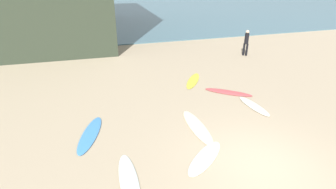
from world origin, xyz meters
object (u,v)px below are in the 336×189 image
at_px(surfboard_5, 205,158).
at_px(beachgoer_near, 246,41).
at_px(surfboard_2, 228,92).
at_px(surfboard_6, 90,134).
at_px(surfboard_1, 254,106).
at_px(surfboard_0, 197,127).
at_px(surfboard_3, 193,81).
at_px(surfboard_4, 129,181).

bearing_deg(surfboard_5, beachgoer_near, -78.22).
distance_m(surfboard_2, beachgoer_near, 6.78).
bearing_deg(surfboard_6, surfboard_1, -161.03).
relative_size(surfboard_0, surfboard_3, 1.10).
bearing_deg(surfboard_5, surfboard_0, -55.75).
relative_size(surfboard_1, beachgoer_near, 1.12).
bearing_deg(surfboard_4, surfboard_3, 56.09).
bearing_deg(beachgoer_near, surfboard_3, -104.03).
distance_m(surfboard_4, surfboard_6, 2.88).
xyz_separation_m(surfboard_0, surfboard_3, (1.56, 4.32, -0.00)).
distance_m(surfboard_3, beachgoer_near, 6.30).
distance_m(surfboard_1, surfboard_6, 6.87).
xyz_separation_m(surfboard_1, surfboard_4, (-5.91, -2.91, -0.00)).
height_order(surfboard_3, surfboard_5, surfboard_5).
bearing_deg(surfboard_4, surfboard_1, 27.26).
relative_size(surfboard_3, beachgoer_near, 1.31).
xyz_separation_m(surfboard_0, surfboard_2, (2.63, 2.43, 0.00)).
bearing_deg(surfboard_1, surfboard_4, 22.11).
bearing_deg(surfboard_3, beachgoer_near, 65.75).
distance_m(surfboard_2, surfboard_3, 2.17).
distance_m(surfboard_3, surfboard_6, 6.56).
height_order(surfboard_2, surfboard_5, same).
bearing_deg(surfboard_2, surfboard_1, 51.53).
bearing_deg(surfboard_0, surfboard_6, 170.55).
relative_size(surfboard_4, surfboard_5, 1.20).
xyz_separation_m(surfboard_3, beachgoer_near, (5.22, 3.39, 0.95)).
xyz_separation_m(surfboard_1, surfboard_5, (-3.47, -2.59, -0.00)).
relative_size(surfboard_1, surfboard_5, 0.99).
bearing_deg(surfboard_1, surfboard_3, -71.79).
distance_m(surfboard_1, surfboard_5, 4.33).
bearing_deg(beachgoer_near, surfboard_1, -75.84).
bearing_deg(beachgoer_near, surfboard_4, -91.72).
distance_m(surfboard_4, surfboard_5, 2.46).
distance_m(surfboard_4, beachgoer_near, 13.81).
height_order(surfboard_2, surfboard_6, surfboard_2).
height_order(surfboard_0, beachgoer_near, beachgoer_near).
bearing_deg(surfboard_5, surfboard_2, -77.27).
bearing_deg(surfboard_6, surfboard_3, -128.50).
distance_m(surfboard_1, surfboard_3, 3.77).
height_order(surfboard_4, surfboard_6, surfboard_4).
relative_size(surfboard_5, surfboard_6, 0.82).
xyz_separation_m(surfboard_0, surfboard_1, (3.00, 0.83, 0.01)).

